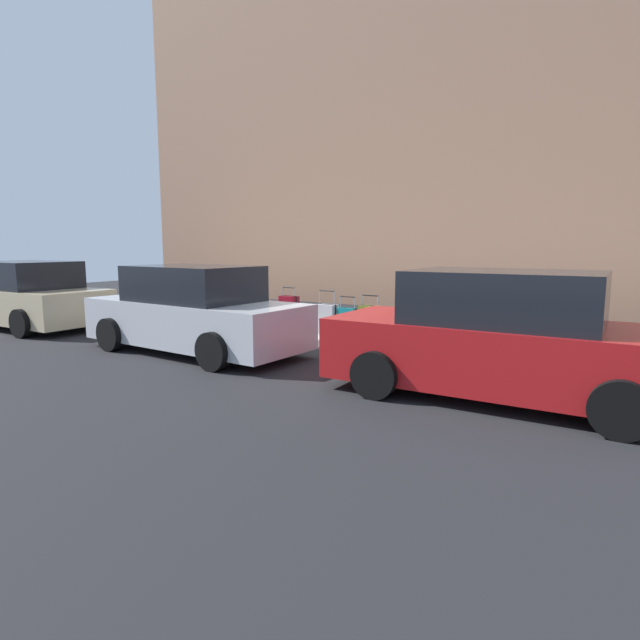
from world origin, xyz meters
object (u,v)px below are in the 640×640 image
(suitcase_teal_6, at_px, (347,322))
(parked_car_beige_2, at_px, (28,297))
(suitcase_red_4, at_px, (390,326))
(parking_meter, at_px, (566,308))
(suitcase_maroon_9, at_px, (289,313))
(parked_car_red_0, at_px, (502,339))
(suitcase_navy_8, at_px, (310,320))
(suitcase_black_10, at_px, (269,316))
(parked_car_silver_1, at_px, (194,312))
(bollard_post, at_px, (211,305))
(suitcase_navy_1, at_px, (462,335))
(suitcase_olive_5, at_px, (370,322))
(suitcase_maroon_2, at_px, (437,329))
(fire_hydrant, at_px, (240,307))
(suitcase_black_3, at_px, (412,328))
(suitcase_silver_0, at_px, (492,333))
(suitcase_silver_7, at_px, (327,319))

(suitcase_teal_6, distance_m, parked_car_beige_2, 8.05)
(suitcase_red_4, height_order, parking_meter, parking_meter)
(suitcase_maroon_9, relative_size, parked_car_beige_2, 0.22)
(parked_car_red_0, relative_size, parked_car_beige_2, 1.04)
(suitcase_navy_8, distance_m, suitcase_black_10, 1.01)
(suitcase_navy_8, distance_m, parked_car_silver_1, 2.63)
(suitcase_navy_8, distance_m, bollard_post, 2.70)
(parked_car_silver_1, bearing_deg, suitcase_teal_6, -132.01)
(suitcase_navy_1, distance_m, parked_car_beige_2, 10.36)
(parked_car_silver_1, bearing_deg, suitcase_olive_5, -137.32)
(suitcase_maroon_2, xyz_separation_m, parked_car_beige_2, (9.61, 2.27, 0.30))
(suitcase_maroon_2, bearing_deg, fire_hydrant, -0.39)
(parked_car_red_0, bearing_deg, suitcase_black_3, -46.56)
(suitcase_maroon_9, height_order, fire_hydrant, suitcase_maroon_9)
(suitcase_maroon_9, relative_size, parked_car_red_0, 0.21)
(suitcase_navy_1, relative_size, suitcase_black_3, 0.91)
(suitcase_red_4, bearing_deg, parking_meter, -175.20)
(suitcase_silver_0, relative_size, parked_car_silver_1, 0.21)
(suitcase_navy_1, bearing_deg, suitcase_maroon_2, -4.96)
(suitcase_black_3, xyz_separation_m, fire_hydrant, (4.33, -0.04, 0.14))
(suitcase_navy_8, relative_size, suitcase_maroon_9, 0.60)
(parked_car_silver_1, bearing_deg, suitcase_navy_1, -153.30)
(suitcase_teal_6, distance_m, suitcase_silver_7, 0.50)
(suitcase_maroon_2, bearing_deg, suitcase_silver_7, -0.25)
(suitcase_maroon_2, distance_m, suitcase_olive_5, 1.41)
(parked_car_red_0, bearing_deg, suitcase_silver_7, -29.32)
(bollard_post, bearing_deg, suitcase_maroon_2, -178.79)
(suitcase_black_3, distance_m, parked_car_beige_2, 9.42)
(suitcase_maroon_2, distance_m, suitcase_silver_7, 2.39)
(suitcase_navy_1, bearing_deg, suitcase_teal_6, -0.89)
(bollard_post, bearing_deg, fire_hydrant, -169.09)
(suitcase_silver_7, relative_size, fire_hydrant, 1.14)
(suitcase_navy_1, xyz_separation_m, bollard_post, (6.08, 0.07, 0.20))
(suitcase_maroon_9, bearing_deg, parked_car_beige_2, 20.29)
(fire_hydrant, xyz_separation_m, parking_meter, (-6.94, -0.25, 0.39))
(suitcase_navy_8, xyz_separation_m, fire_hydrant, (1.91, 0.08, 0.17))
(suitcase_navy_1, distance_m, suitcase_olive_5, 1.91)
(suitcase_olive_5, bearing_deg, parked_car_red_0, 142.91)
(suitcase_silver_0, distance_m, suitcase_navy_1, 0.52)
(suitcase_red_4, height_order, suitcase_silver_7, suitcase_silver_7)
(suitcase_navy_1, distance_m, fire_hydrant, 5.31)
(suitcase_navy_8, distance_m, fire_hydrant, 1.92)
(suitcase_maroon_9, height_order, bollard_post, suitcase_maroon_9)
(suitcase_red_4, relative_size, parked_car_beige_2, 0.15)
(suitcase_teal_6, distance_m, parking_meter, 4.07)
(suitcase_black_3, relative_size, suitcase_maroon_9, 0.90)
(bollard_post, relative_size, parked_car_silver_1, 0.20)
(suitcase_maroon_2, xyz_separation_m, parked_car_red_0, (-1.67, 2.27, 0.33))
(suitcase_teal_6, bearing_deg, suitcase_black_10, 0.27)
(suitcase_maroon_9, bearing_deg, suitcase_black_3, 179.31)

